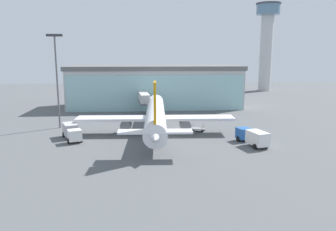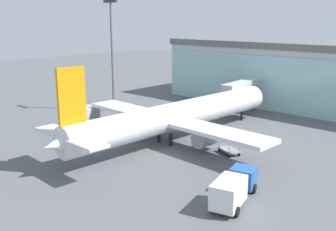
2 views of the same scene
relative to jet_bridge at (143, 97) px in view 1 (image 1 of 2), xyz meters
The scene contains 11 objects.
ground 26.84m from the jet_bridge, 82.14° to the right, with size 240.00×240.00×0.00m, color #545659.
terminal_building 12.08m from the jet_bridge, 72.34° to the left, with size 50.00×16.79×12.00m.
jet_bridge is the anchor object (origin of this frame).
control_tower 74.93m from the jet_bridge, 44.57° to the left, with size 9.95×9.95×35.83m.
apron_light_mast 24.56m from the jet_bridge, 138.77° to the right, with size 3.20×0.40×19.23m.
airplane 21.49m from the jet_bridge, 84.06° to the right, with size 30.39×39.19×11.32m.
catering_truck 28.73m from the jet_bridge, 117.56° to the right, with size 4.75×7.60×2.65m.
fuel_truck 36.82m from the jet_bridge, 60.16° to the right, with size 3.96×7.62×2.65m.
baggage_cart 23.90m from the jet_bridge, 63.20° to the right, with size 3.21×2.62×1.50m.
safety_cone_nose 27.88m from the jet_bridge, 87.41° to the right, with size 0.36×0.36×0.55m, color orange.
safety_cone_wingtip 27.38m from the jet_bridge, 119.86° to the right, with size 0.36×0.36×0.55m, color orange.
Camera 1 is at (-4.21, -58.15, 15.21)m, focal length 35.00 mm.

